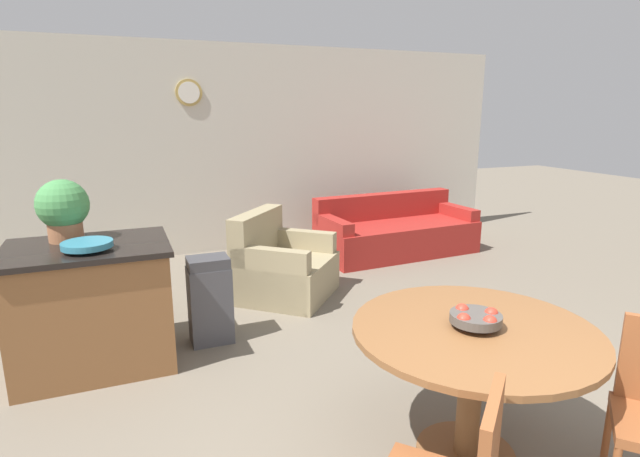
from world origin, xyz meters
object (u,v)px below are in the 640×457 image
Objects in this scene: trash_bin at (210,300)px; armchair at (282,268)px; couch at (395,233)px; teal_bowl at (87,245)px; dining_table at (473,358)px; potted_plant at (63,208)px; fruit_bowl at (476,318)px; kitchen_island at (93,306)px.

trash_bin is 1.16m from armchair.
trash_bin is 0.34× the size of couch.
teal_bowl is 2.09m from armchair.
dining_table is 2.79× the size of potted_plant.
fruit_bowl is 2.94m from potted_plant.
fruit_bowl is at bearing -118.07° from couch.
dining_table is 2.69m from kitchen_island.
armchair is (0.87, 0.77, -0.07)m from trash_bin.
fruit_bowl reaches higher than armchair.
fruit_bowl reaches higher than couch.
armchair is at bearing 30.18° from teal_bowl.
armchair is (-0.17, 2.73, -0.54)m from fruit_bowl.
armchair reaches higher than trash_bin.
teal_bowl reaches higher than armchair.
kitchen_island is 0.87m from trash_bin.
teal_bowl is 0.73× the size of potted_plant.
teal_bowl is 0.46× the size of trash_bin.
fruit_bowl is 0.24× the size of kitchen_island.
couch is (1.72, 3.68, -0.33)m from dining_table.
dining_table reaches higher than couch.
potted_plant reaches higher than teal_bowl.
fruit_bowl is 0.37× the size of trash_bin.
teal_bowl reaches higher than fruit_bowl.
teal_bowl is at bearing -154.65° from couch.
kitchen_island is 3.35× the size of teal_bowl.
potted_plant is (-2.03, 2.10, 0.35)m from fruit_bowl.
armchair is (-1.89, -0.95, 0.02)m from couch.
couch is at bearing 31.92° from trash_bin.
kitchen_island is at bearing -175.87° from trash_bin.
couch is 2.11m from armchair.
potted_plant reaches higher than fruit_bowl.
trash_bin is (0.84, 0.22, -0.61)m from teal_bowl.
kitchen_island is 2.46× the size of potted_plant.
couch is (2.76, 1.72, -0.09)m from trash_bin.
dining_table is at bearing -62.21° from trash_bin.
dining_table is at bearing -42.78° from teal_bowl.
trash_bin is at bearing 173.26° from armchair.
teal_bowl is at bearing 137.22° from dining_table.
fruit_bowl is 4.10m from couch.
trash_bin is (0.86, 0.06, -0.11)m from kitchen_island.
teal_bowl reaches higher than dining_table.
kitchen_island is at bearing -156.81° from couch.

